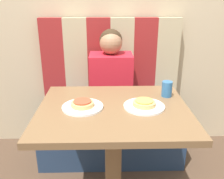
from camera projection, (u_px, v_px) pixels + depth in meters
name	position (u px, v px, depth m)	size (l,w,h in m)	color
wall_back	(110.00, 3.00, 2.12)	(7.00, 0.05, 2.60)	#C6B28E
booth_seat	(111.00, 132.00, 2.21)	(1.20, 0.50, 0.46)	navy
booth_backrest	(111.00, 61.00, 2.21)	(1.20, 0.06, 0.74)	maroon
dining_table	(113.00, 127.00, 1.43)	(0.84, 0.70, 0.78)	brown
person	(111.00, 74.00, 2.02)	(0.34, 0.24, 0.67)	red
plate_left	(83.00, 107.00, 1.39)	(0.23, 0.23, 0.01)	white
plate_right	(144.00, 106.00, 1.39)	(0.23, 0.23, 0.01)	white
pizza_left	(83.00, 103.00, 1.38)	(0.13, 0.13, 0.03)	tan
pizza_right	(144.00, 103.00, 1.39)	(0.13, 0.13, 0.03)	tan
drinking_cup	(167.00, 89.00, 1.53)	(0.06, 0.06, 0.10)	#2D669E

